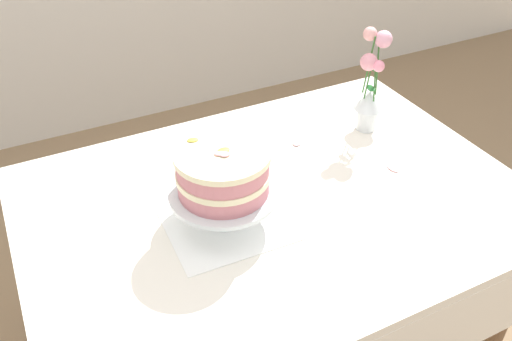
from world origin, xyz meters
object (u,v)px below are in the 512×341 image
object	(u,v)px
dining_table	(280,226)
flower_vase	(370,88)
cake_stand	(224,195)
layer_cake	(223,171)

from	to	relation	value
dining_table	flower_vase	distance (m)	0.55
dining_table	cake_stand	distance (m)	0.24
layer_cake	flower_vase	distance (m)	0.65
dining_table	layer_cake	xyz separation A→B (m)	(-0.17, 0.00, 0.25)
cake_stand	flower_vase	size ratio (longest dim) A/B	0.84
dining_table	flower_vase	xyz separation A→B (m)	(0.44, 0.22, 0.24)
dining_table	flower_vase	bearing A→B (deg)	25.95
layer_cake	flower_vase	xyz separation A→B (m)	(0.61, 0.21, -0.01)
cake_stand	dining_table	bearing A→B (deg)	-1.19
flower_vase	layer_cake	bearing A→B (deg)	-160.84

